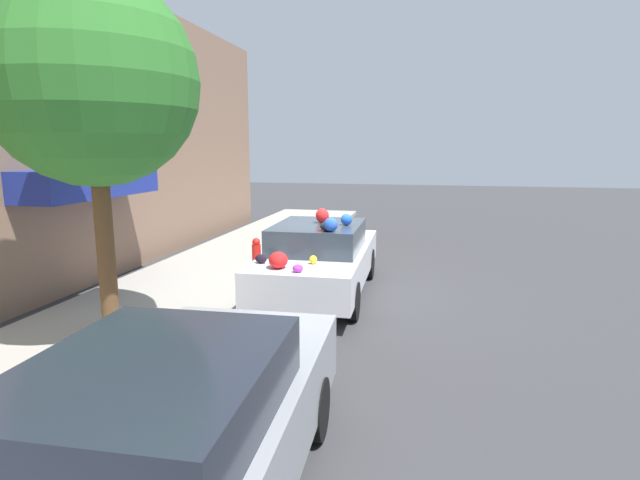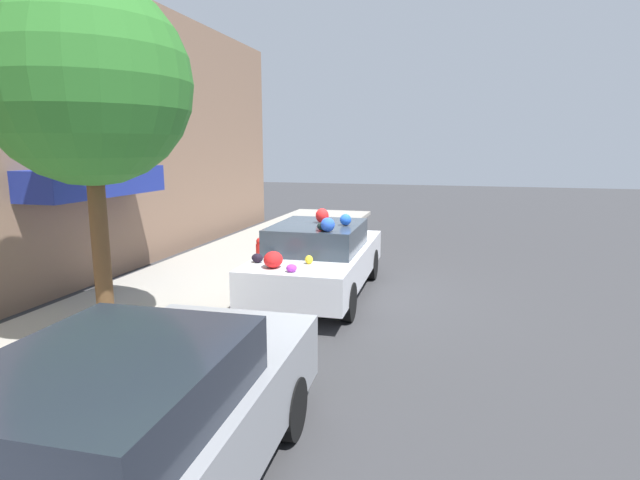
% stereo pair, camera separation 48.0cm
% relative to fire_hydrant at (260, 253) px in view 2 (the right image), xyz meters
% --- Properties ---
extents(ground_plane, '(60.00, 60.00, 0.00)m').
position_rel_fire_hydrant_xyz_m(ground_plane, '(-1.21, -1.79, -0.48)').
color(ground_plane, '#38383A').
extents(sidewalk_curb, '(24.00, 3.20, 0.14)m').
position_rel_fire_hydrant_xyz_m(sidewalk_curb, '(-1.21, 0.91, -0.41)').
color(sidewalk_curb, '#9E998E').
rests_on(sidewalk_curb, ground).
extents(building_facade, '(18.00, 1.20, 6.31)m').
position_rel_fire_hydrant_xyz_m(building_facade, '(-1.25, 3.13, 2.63)').
color(building_facade, '#846651').
rests_on(building_facade, ground).
extents(street_tree, '(2.76, 2.76, 4.93)m').
position_rel_fire_hydrant_xyz_m(street_tree, '(-4.51, 0.56, 3.19)').
color(street_tree, brown).
rests_on(street_tree, sidewalk_curb).
extents(fire_hydrant, '(0.20, 0.20, 0.70)m').
position_rel_fire_hydrant_xyz_m(fire_hydrant, '(0.00, 0.00, 0.00)').
color(fire_hydrant, red).
rests_on(fire_hydrant, sidewalk_curb).
extents(art_car, '(4.49, 1.92, 1.70)m').
position_rel_fire_hydrant_xyz_m(art_car, '(-1.26, -1.74, 0.27)').
color(art_car, silver).
rests_on(art_car, ground).
extents(parked_car_plain, '(4.51, 1.99, 1.45)m').
position_rel_fire_hydrant_xyz_m(parked_car_plain, '(-7.48, -2.00, 0.27)').
color(parked_car_plain, gray).
rests_on(parked_car_plain, ground).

